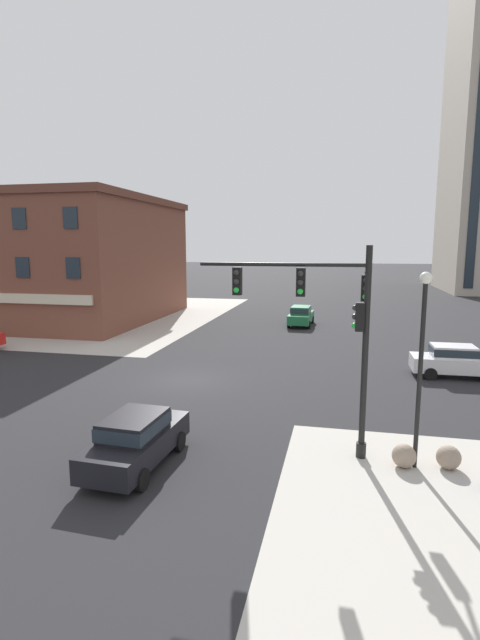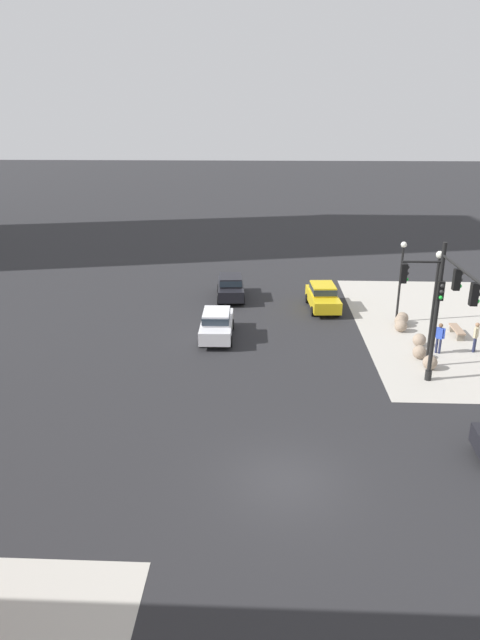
{
  "view_description": "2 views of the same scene",
  "coord_description": "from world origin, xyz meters",
  "px_view_note": "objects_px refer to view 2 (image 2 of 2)",
  "views": [
    {
      "loc": [
        7.63,
        -22.24,
        6.84
      ],
      "look_at": [
        2.46,
        1.46,
        2.97
      ],
      "focal_mm": 26.51,
      "sensor_mm": 36.0,
      "label": 1
    },
    {
      "loc": [
        -16.48,
        0.88,
        12.02
      ],
      "look_at": [
        4.91,
        1.8,
        4.24
      ],
      "focal_mm": 31.12,
      "sensor_mm": 36.0,
      "label": 2
    }
  ],
  "objects_px": {
    "bollard_sphere_curb_d": "(401,326)",
    "car_main_southbound_far": "(217,323)",
    "bollard_sphere_curb_b": "(420,352)",
    "bench_near_signal": "(457,331)",
    "bollard_sphere_curb_f": "(402,318)",
    "pedestrian_walking_east": "(476,335)",
    "bollard_sphere_curb_e": "(401,321)",
    "bollard_sphere_curb_a": "(430,362)",
    "bollard_sphere_curb_c": "(419,340)",
    "car_main_southbound_near": "(231,286)",
    "car_cross_eastbound": "(323,296)",
    "street_lamp_corner_near": "(434,297)",
    "street_lamp_mid_sidewalk": "(401,272)",
    "pedestrian_near_bench": "(440,336)",
    "traffic_signal_main": "(441,300)"
  },
  "relations": [
    {
      "from": "bollard_sphere_curb_d",
      "to": "car_main_southbound_far",
      "type": "height_order",
      "value": "car_main_southbound_far"
    },
    {
      "from": "bollard_sphere_curb_b",
      "to": "bench_near_signal",
      "type": "xyz_separation_m",
      "value": [
        3.36,
        -3.04,
        -0.04
      ]
    },
    {
      "from": "bollard_sphere_curb_f",
      "to": "pedestrian_walking_east",
      "type": "relative_size",
      "value": 0.43
    },
    {
      "from": "bollard_sphere_curb_e",
      "to": "car_main_southbound_far",
      "type": "distance_m",
      "value": 11.38
    },
    {
      "from": "bollard_sphere_curb_a",
      "to": "bollard_sphere_curb_c",
      "type": "relative_size",
      "value": 1.0
    },
    {
      "from": "car_main_southbound_near",
      "to": "car_cross_eastbound",
      "type": "xyz_separation_m",
      "value": [
        -2.0,
        -6.3,
        0.0
      ]
    },
    {
      "from": "bollard_sphere_curb_b",
      "to": "street_lamp_corner_near",
      "type": "bearing_deg",
      "value": -174.13
    },
    {
      "from": "bench_near_signal",
      "to": "bollard_sphere_curb_c",
      "type": "bearing_deg",
      "value": 122.22
    },
    {
      "from": "street_lamp_mid_sidewalk",
      "to": "car_main_southbound_far",
      "type": "height_order",
      "value": "street_lamp_mid_sidewalk"
    },
    {
      "from": "car_cross_eastbound",
      "to": "pedestrian_near_bench",
      "type": "bearing_deg",
      "value": -142.63
    },
    {
      "from": "pedestrian_walking_east",
      "to": "car_main_southbound_near",
      "type": "bearing_deg",
      "value": 57.03
    },
    {
      "from": "pedestrian_near_bench",
      "to": "bollard_sphere_curb_e",
      "type": "bearing_deg",
      "value": 14.99
    },
    {
      "from": "bollard_sphere_curb_d",
      "to": "car_cross_eastbound",
      "type": "xyz_separation_m",
      "value": [
        4.08,
        4.29,
        0.55
      ]
    },
    {
      "from": "bench_near_signal",
      "to": "car_main_southbound_near",
      "type": "distance_m",
      "value": 15.25
    },
    {
      "from": "bench_near_signal",
      "to": "bollard_sphere_curb_e",
      "type": "bearing_deg",
      "value": 63.52
    },
    {
      "from": "bollard_sphere_curb_d",
      "to": "car_cross_eastbound",
      "type": "height_order",
      "value": "car_cross_eastbound"
    },
    {
      "from": "pedestrian_near_bench",
      "to": "car_cross_eastbound",
      "type": "height_order",
      "value": "pedestrian_near_bench"
    },
    {
      "from": "bollard_sphere_curb_f",
      "to": "car_main_southbound_near",
      "type": "distance_m",
      "value": 11.95
    },
    {
      "from": "bollard_sphere_curb_a",
      "to": "street_lamp_mid_sidewalk",
      "type": "xyz_separation_m",
      "value": [
        7.04,
        0.14,
        2.86
      ]
    },
    {
      "from": "bollard_sphere_curb_f",
      "to": "car_cross_eastbound",
      "type": "xyz_separation_m",
      "value": [
        2.66,
        4.7,
        0.55
      ]
    },
    {
      "from": "traffic_signal_main",
      "to": "bollard_sphere_curb_e",
      "type": "height_order",
      "value": "traffic_signal_main"
    },
    {
      "from": "bollard_sphere_curb_b",
      "to": "pedestrian_walking_east",
      "type": "xyz_separation_m",
      "value": [
        1.03,
        -3.23,
        0.61
      ]
    },
    {
      "from": "bollard_sphere_curb_b",
      "to": "bollard_sphere_curb_e",
      "type": "xyz_separation_m",
      "value": [
        4.83,
        -0.1,
        0.0
      ]
    },
    {
      "from": "car_main_southbound_far",
      "to": "street_lamp_corner_near",
      "type": "bearing_deg",
      "value": -107.33
    },
    {
      "from": "bollard_sphere_curb_d",
      "to": "bollard_sphere_curb_e",
      "type": "xyz_separation_m",
      "value": [
        0.88,
        -0.18,
        0.0
      ]
    },
    {
      "from": "bollard_sphere_curb_b",
      "to": "bench_near_signal",
      "type": "distance_m",
      "value": 4.54
    },
    {
      "from": "pedestrian_near_bench",
      "to": "pedestrian_walking_east",
      "type": "xyz_separation_m",
      "value": [
        0.27,
        -2.03,
        -0.02
      ]
    },
    {
      "from": "pedestrian_near_bench",
      "to": "bollard_sphere_curb_a",
      "type": "bearing_deg",
      "value": 154.18
    },
    {
      "from": "bench_near_signal",
      "to": "car_cross_eastbound",
      "type": "bearing_deg",
      "value": 57.8
    },
    {
      "from": "bollard_sphere_curb_a",
      "to": "car_main_southbound_near",
      "type": "bearing_deg",
      "value": 43.67
    },
    {
      "from": "bollard_sphere_curb_e",
      "to": "car_main_southbound_near",
      "type": "relative_size",
      "value": 0.16
    },
    {
      "from": "bollard_sphere_curb_c",
      "to": "street_lamp_corner_near",
      "type": "bearing_deg",
      "value": 173.04
    },
    {
      "from": "bollard_sphere_curb_c",
      "to": "street_lamp_corner_near",
      "type": "height_order",
      "value": "street_lamp_corner_near"
    },
    {
      "from": "bollard_sphere_curb_f",
      "to": "bollard_sphere_curb_c",
      "type": "bearing_deg",
      "value": -178.38
    },
    {
      "from": "pedestrian_walking_east",
      "to": "bench_near_signal",
      "type": "bearing_deg",
      "value": 4.49
    },
    {
      "from": "bench_near_signal",
      "to": "traffic_signal_main",
      "type": "bearing_deg",
      "value": 153.38
    },
    {
      "from": "pedestrian_near_bench",
      "to": "car_main_southbound_far",
      "type": "bearing_deg",
      "value": 81.98
    },
    {
      "from": "bollard_sphere_curb_f",
      "to": "bench_near_signal",
      "type": "relative_size",
      "value": 0.41
    },
    {
      "from": "bench_near_signal",
      "to": "car_main_southbound_far",
      "type": "height_order",
      "value": "car_main_southbound_far"
    },
    {
      "from": "traffic_signal_main",
      "to": "car_cross_eastbound",
      "type": "height_order",
      "value": "traffic_signal_main"
    },
    {
      "from": "bollard_sphere_curb_b",
      "to": "car_main_southbound_near",
      "type": "bearing_deg",
      "value": 46.74
    },
    {
      "from": "pedestrian_near_bench",
      "to": "bollard_sphere_curb_b",
      "type": "bearing_deg",
      "value": 122.23
    },
    {
      "from": "bollard_sphere_curb_f",
      "to": "car_main_southbound_far",
      "type": "height_order",
      "value": "car_main_southbound_far"
    },
    {
      "from": "traffic_signal_main",
      "to": "street_lamp_mid_sidewalk",
      "type": "height_order",
      "value": "traffic_signal_main"
    },
    {
      "from": "traffic_signal_main",
      "to": "street_lamp_corner_near",
      "type": "distance_m",
      "value": 2.75
    },
    {
      "from": "bollard_sphere_curb_f",
      "to": "street_lamp_corner_near",
      "type": "height_order",
      "value": "street_lamp_corner_near"
    },
    {
      "from": "pedestrian_walking_east",
      "to": "bollard_sphere_curb_c",
      "type": "bearing_deg",
      "value": 76.01
    },
    {
      "from": "street_lamp_corner_near",
      "to": "car_main_southbound_far",
      "type": "height_order",
      "value": "street_lamp_corner_near"
    },
    {
      "from": "bollard_sphere_curb_c",
      "to": "car_main_southbound_near",
      "type": "distance_m",
      "value": 13.88
    },
    {
      "from": "car_main_southbound_near",
      "to": "pedestrian_near_bench",
      "type": "bearing_deg",
      "value": -128.06
    }
  ]
}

